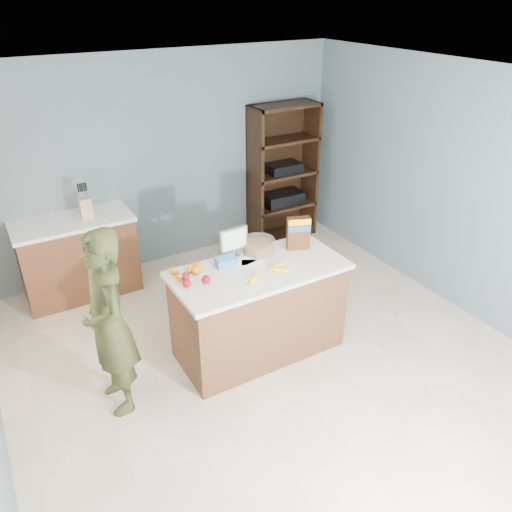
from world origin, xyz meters
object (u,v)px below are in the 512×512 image
shelving_unit (281,175)px  tv (233,240)px  counter_peninsula (259,313)px  cereal_box (298,231)px  person (109,324)px

shelving_unit → tv: 2.39m
counter_peninsula → cereal_box: cereal_box is taller
shelving_unit → tv: bearing=-133.3°
tv → counter_peninsula: bearing=-75.1°
person → cereal_box: bearing=92.1°
tv → cereal_box: 0.62m
shelving_unit → cereal_box: shelving_unit is taller
person → cereal_box: (1.86, 0.14, 0.29)m
shelving_unit → tv: shelving_unit is taller
counter_peninsula → tv: (-0.08, 0.31, 0.64)m
person → counter_peninsula: bearing=87.9°
shelving_unit → person: shelving_unit is taller
tv → cereal_box: size_ratio=0.89×
person → tv: bearing=101.8°
counter_peninsula → shelving_unit: size_ratio=0.87×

